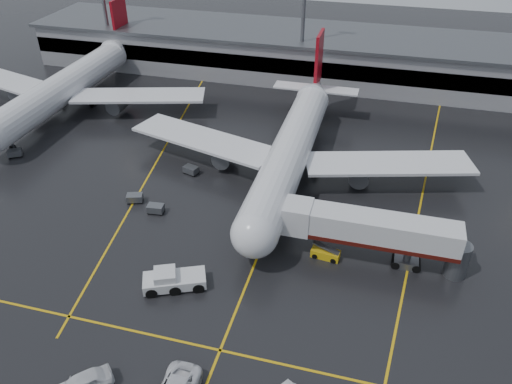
# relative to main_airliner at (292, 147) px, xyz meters

# --- Properties ---
(ground) EXTENTS (220.00, 220.00, 0.00)m
(ground) POSITION_rel_main_airliner_xyz_m (0.00, -9.70, -4.21)
(ground) COLOR black
(ground) RESTS_ON ground
(apron_line_centre) EXTENTS (0.25, 90.00, 0.02)m
(apron_line_centre) POSITION_rel_main_airliner_xyz_m (0.00, -9.70, -4.20)
(apron_line_centre) COLOR gold
(apron_line_centre) RESTS_ON ground
(apron_line_stop) EXTENTS (60.00, 0.25, 0.02)m
(apron_line_stop) POSITION_rel_main_airliner_xyz_m (0.00, -31.70, -4.20)
(apron_line_stop) COLOR gold
(apron_line_stop) RESTS_ON ground
(apron_line_left) EXTENTS (9.99, 69.35, 0.02)m
(apron_line_left) POSITION_rel_main_airliner_xyz_m (-20.00, 0.30, -4.20)
(apron_line_left) COLOR gold
(apron_line_left) RESTS_ON ground
(apron_line_right) EXTENTS (7.57, 69.64, 0.02)m
(apron_line_right) POSITION_rel_main_airliner_xyz_m (18.00, 0.30, -4.20)
(apron_line_right) COLOR gold
(apron_line_right) RESTS_ON ground
(terminal) EXTENTS (122.00, 19.00, 8.60)m
(terminal) POSITION_rel_main_airliner_xyz_m (0.00, 38.23, 0.11)
(terminal) COLOR gray
(terminal) RESTS_ON ground
(light_mast_mid) EXTENTS (3.00, 1.20, 25.45)m
(light_mast_mid) POSITION_rel_main_airliner_xyz_m (-5.00, 32.30, 10.27)
(light_mast_mid) COLOR #595B60
(light_mast_mid) RESTS_ON ground
(main_airliner) EXTENTS (48.80, 45.60, 14.10)m
(main_airliner) POSITION_rel_main_airliner_xyz_m (0.00, 0.00, 0.00)
(main_airliner) COLOR silver
(main_airliner) RESTS_ON ground
(second_airliner) EXTENTS (48.80, 45.60, 14.10)m
(second_airliner) POSITION_rel_main_airliner_xyz_m (-42.00, 12.00, 0.00)
(second_airliner) COLOR silver
(second_airliner) RESTS_ON ground
(jet_bridge) EXTENTS (19.90, 3.40, 6.05)m
(jet_bridge) POSITION_rel_main_airliner_xyz_m (11.87, -15.70, -0.28)
(jet_bridge) COLOR silver
(jet_bridge) RESTS_ON ground
(pushback_tractor) EXTENTS (6.89, 4.92, 2.29)m
(pushback_tractor) POSITION_rel_main_airliner_xyz_m (-7.26, -25.24, -3.30)
(pushback_tractor) COLOR silver
(pushback_tractor) RESTS_ON ground
(belt_loader) EXTENTS (3.27, 1.78, 1.99)m
(belt_loader) POSITION_rel_main_airliner_xyz_m (7.31, -16.53, -3.72)
(belt_loader) COLOR gold
(belt_loader) RESTS_ON ground
(service_van_d) EXTENTS (5.12, 5.10, 1.76)m
(service_van_d) POSITION_rel_main_airliner_xyz_m (-9.80, -38.61, -3.33)
(service_van_d) COLOR silver
(service_van_d) RESTS_ON ground
(baggage_cart_a) EXTENTS (2.11, 1.48, 1.12)m
(baggage_cart_a) POSITION_rel_main_airliner_xyz_m (-14.47, -13.66, -3.58)
(baggage_cart_a) COLOR #595B60
(baggage_cart_a) RESTS_ON ground
(baggage_cart_b) EXTENTS (2.31, 1.87, 1.12)m
(baggage_cart_b) POSITION_rel_main_airliner_xyz_m (-18.05, -12.20, -3.58)
(baggage_cart_b) COLOR #595B60
(baggage_cart_b) RESTS_ON ground
(baggage_cart_c) EXTENTS (2.30, 1.85, 1.12)m
(baggage_cart_c) POSITION_rel_main_airliner_xyz_m (-13.59, -3.80, -3.58)
(baggage_cart_c) COLOR #595B60
(baggage_cart_c) RESTS_ON ground
(baggage_cart_d) EXTENTS (2.01, 1.31, 1.12)m
(baggage_cart_d) POSITION_rel_main_airliner_xyz_m (-46.68, 0.86, -3.58)
(baggage_cart_d) COLOR #595B60
(baggage_cart_d) RESTS_ON ground
(baggage_cart_e) EXTENTS (2.39, 2.18, 1.12)m
(baggage_cart_e) POSITION_rel_main_airliner_xyz_m (-40.55, -6.09, -3.58)
(baggage_cart_e) COLOR #595B60
(baggage_cart_e) RESTS_ON ground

